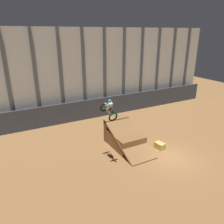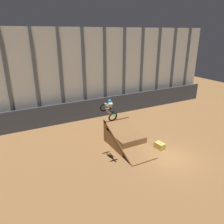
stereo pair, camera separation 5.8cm
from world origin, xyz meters
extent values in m
plane|color=olive|center=(0.00, 0.00, 0.00)|extent=(60.00, 60.00, 0.00)
cube|color=beige|center=(0.00, 12.84, 5.28)|extent=(32.00, 0.12, 10.56)
cube|color=#4C5156|center=(-11.05, 12.64, 5.28)|extent=(0.28, 0.28, 10.56)
cube|color=#4C5156|center=(-8.29, 12.64, 5.28)|extent=(0.28, 0.28, 10.56)
cube|color=#4C5156|center=(-5.53, 12.64, 5.28)|extent=(0.28, 0.28, 10.56)
cube|color=#4C5156|center=(-2.76, 12.64, 5.28)|extent=(0.28, 0.28, 10.56)
cube|color=#4C5156|center=(0.00, 12.64, 5.28)|extent=(0.28, 0.28, 10.56)
cube|color=#4C5156|center=(2.76, 12.64, 5.28)|extent=(0.28, 0.28, 10.56)
cube|color=#4C5156|center=(5.53, 12.64, 5.28)|extent=(0.28, 0.28, 10.56)
cube|color=#4C5156|center=(8.29, 12.64, 5.28)|extent=(0.28, 0.28, 10.56)
cube|color=#4C5156|center=(11.05, 12.64, 5.28)|extent=(0.28, 0.28, 10.56)
cube|color=#4C5156|center=(13.82, 12.64, 5.28)|extent=(0.28, 0.28, 10.56)
cube|color=#383D47|center=(0.00, 11.66, 1.20)|extent=(31.36, 0.20, 2.40)
cube|color=brown|center=(-2.36, 3.86, 0.65)|extent=(2.51, 3.56, 1.30)
cube|color=brown|center=(-2.36, 5.39, 1.09)|extent=(2.56, 0.50, 2.17)
cube|color=olive|center=(-2.36, 3.10, 1.09)|extent=(2.56, 5.16, 2.36)
torus|color=black|center=(-4.95, 2.75, 4.51)|extent=(0.74, 0.30, 0.74)
torus|color=black|center=(-4.91, 1.39, 4.19)|extent=(0.74, 0.30, 0.74)
cube|color=#B7B7BC|center=(-4.93, 1.99, 4.45)|extent=(0.20, 0.58, 0.39)
cube|color=green|center=(-4.93, 2.11, 4.69)|extent=(0.21, 0.49, 0.34)
cube|color=black|center=(-4.92, 1.72, 4.61)|extent=(0.18, 0.58, 0.25)
cube|color=green|center=(-4.91, 1.23, 4.41)|extent=(0.15, 0.37, 0.14)
cylinder|color=#B7B7BC|center=(-4.95, 2.52, 4.70)|extent=(0.06, 0.14, 0.55)
cylinder|color=black|center=(-4.94, 2.42, 4.93)|extent=(0.65, 0.17, 0.04)
cube|color=silver|center=(-4.93, 1.85, 4.93)|extent=(0.29, 0.42, 0.52)
sphere|color=#2393CC|center=(-4.93, 1.87, 5.27)|extent=(0.27, 0.32, 0.31)
cylinder|color=silver|center=(-5.05, 1.96, 4.69)|extent=(0.12, 0.43, 0.26)
cylinder|color=silver|center=(-4.81, 1.97, 4.69)|extent=(0.12, 0.43, 0.26)
cylinder|color=silver|center=(-5.09, 2.07, 5.01)|extent=(0.10, 0.53, 0.14)
cylinder|color=silver|center=(-4.77, 2.08, 5.01)|extent=(0.10, 0.53, 0.14)
cube|color=#CCB751|center=(0.16, 1.78, 0.28)|extent=(0.73, 0.98, 0.56)
cube|color=#996623|center=(0.16, 1.78, 0.28)|extent=(0.18, 0.91, 0.57)
camera|label=1|loc=(-11.99, -11.65, 10.03)|focal=35.00mm
camera|label=2|loc=(-11.94, -11.68, 10.03)|focal=35.00mm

